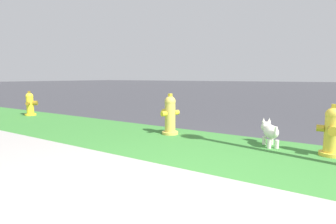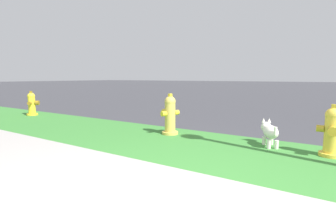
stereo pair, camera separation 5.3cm
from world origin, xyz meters
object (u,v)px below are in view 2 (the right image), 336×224
Objects in this scene: fire_hydrant_by_grass_verge at (332,132)px; small_white_dog at (270,131)px; fire_hydrant_at_driveway at (32,104)px; fire_hydrant_far_end at (170,115)px.

fire_hydrant_by_grass_verge is 0.80m from small_white_dog.
fire_hydrant_by_grass_verge is at bearing -127.28° from small_white_dog.
fire_hydrant_by_grass_verge reaches higher than fire_hydrant_at_driveway.
fire_hydrant_by_grass_verge is at bearing 51.13° from fire_hydrant_at_driveway.
fire_hydrant_by_grass_verge is 1.05× the size of fire_hydrant_at_driveway.
fire_hydrant_far_end is 4.37m from fire_hydrant_at_driveway.
fire_hydrant_far_end is at bearing 64.67° from small_white_dog.
fire_hydrant_by_grass_verge reaches higher than small_white_dog.
small_white_dog is at bearing 52.22° from fire_hydrant_at_driveway.
small_white_dog is (1.69, 0.11, -0.13)m from fire_hydrant_far_end.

